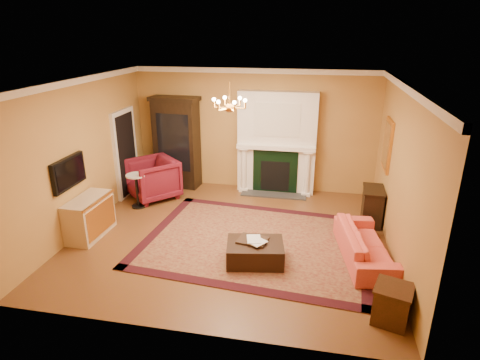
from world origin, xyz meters
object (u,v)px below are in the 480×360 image
(commode, at_px, (89,217))
(coral_sofa, at_px, (365,240))
(wingback_armchair, at_px, (153,177))
(pedestal_table, at_px, (137,188))
(china_cabinet, at_px, (177,144))
(console_table, at_px, (372,207))
(end_table, at_px, (392,305))
(leather_ottoman, at_px, (255,252))

(commode, distance_m, coral_sofa, 5.24)
(wingback_armchair, xyz_separation_m, pedestal_table, (-0.14, -0.59, -0.07))
(wingback_armchair, distance_m, commode, 2.10)
(china_cabinet, relative_size, pedestal_table, 2.78)
(console_table, bearing_deg, pedestal_table, -175.04)
(pedestal_table, xyz_separation_m, console_table, (5.17, 0.16, -0.08))
(china_cabinet, bearing_deg, commode, -98.98)
(console_table, bearing_deg, china_cabinet, 167.06)
(commode, relative_size, end_table, 2.01)
(coral_sofa, bearing_deg, end_table, 178.40)
(commode, height_order, console_table, commode)
(console_table, bearing_deg, end_table, -87.91)
(china_cabinet, height_order, pedestal_table, china_cabinet)
(wingback_armchair, distance_m, console_table, 5.05)
(wingback_armchair, bearing_deg, console_table, 38.56)
(china_cabinet, height_order, commode, china_cabinet)
(commode, distance_m, leather_ottoman, 3.38)
(china_cabinet, distance_m, leather_ottoman, 4.30)
(wingback_armchair, distance_m, leather_ottoman, 3.76)
(commode, height_order, coral_sofa, commode)
(wingback_armchair, height_order, leather_ottoman, wingback_armchair)
(end_table, xyz_separation_m, console_table, (0.06, 3.11, 0.11))
(commode, height_order, leather_ottoman, commode)
(commode, distance_m, end_table, 5.65)
(end_table, bearing_deg, coral_sofa, 97.32)
(commode, bearing_deg, leather_ottoman, -4.54)
(wingback_armchair, bearing_deg, commode, -59.75)
(coral_sofa, relative_size, console_table, 2.53)
(end_table, height_order, leather_ottoman, end_table)
(coral_sofa, bearing_deg, china_cabinet, 48.47)
(console_table, xyz_separation_m, leather_ottoman, (-2.16, -1.97, -0.18))
(coral_sofa, xyz_separation_m, end_table, (0.21, -1.63, -0.11))
(end_table, bearing_deg, leather_ottoman, 151.37)
(china_cabinet, bearing_deg, end_table, -37.89)
(end_table, xyz_separation_m, leather_ottoman, (-2.10, 1.15, -0.07))
(china_cabinet, relative_size, console_table, 2.94)
(commode, bearing_deg, console_table, 17.84)
(pedestal_table, bearing_deg, wingback_armchair, 76.90)
(china_cabinet, xyz_separation_m, coral_sofa, (4.44, -2.84, -0.73))
(end_table, bearing_deg, commode, 164.60)
(wingback_armchair, height_order, pedestal_table, wingback_armchair)
(console_table, bearing_deg, coral_sofa, -97.16)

